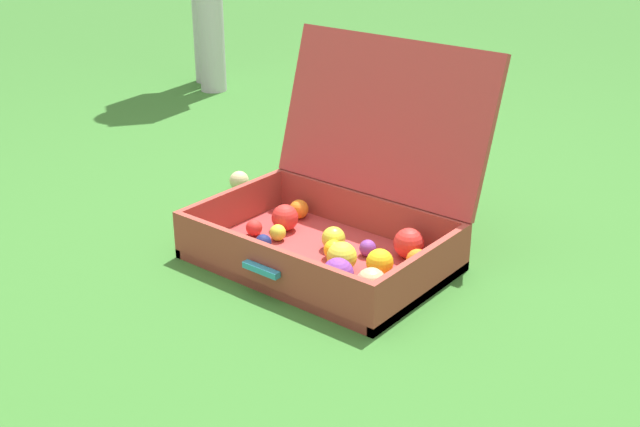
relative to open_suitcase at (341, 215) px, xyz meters
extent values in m
plane|color=#336B28|center=(0.05, -0.10, -0.12)|extent=(16.00, 16.00, 0.00)
cube|color=#B23838|center=(-0.01, -0.07, -0.11)|extent=(0.66, 0.44, 0.03)
cube|color=#9E3D33|center=(-0.33, -0.07, -0.05)|extent=(0.02, 0.44, 0.13)
cube|color=#9E3D33|center=(0.31, -0.07, -0.05)|extent=(0.02, 0.44, 0.13)
cube|color=#9E3D33|center=(-0.01, -0.28, -0.05)|extent=(0.62, 0.02, 0.13)
cube|color=#9E3D33|center=(-0.01, 0.13, -0.05)|extent=(0.62, 0.02, 0.13)
cube|color=#B23838|center=(-0.01, 0.21, 0.22)|extent=(0.66, 0.15, 0.42)
cube|color=teal|center=(-0.01, -0.30, -0.05)|extent=(0.11, 0.02, 0.02)
sphere|color=red|center=(0.18, 0.06, -0.05)|extent=(0.08, 0.08, 0.08)
sphere|color=#CCDB38|center=(0.09, -0.11, -0.06)|extent=(0.08, 0.08, 0.08)
sphere|color=#D1B784|center=(0.23, -0.18, -0.06)|extent=(0.08, 0.08, 0.08)
sphere|color=#CCDB38|center=(-0.01, -0.02, -0.06)|extent=(0.06, 0.06, 0.06)
sphere|color=yellow|center=(0.17, -0.07, -0.06)|extent=(0.07, 0.07, 0.07)
sphere|color=purple|center=(0.09, 0.00, -0.07)|extent=(0.05, 0.05, 0.05)
sphere|color=yellow|center=(0.03, -0.07, -0.07)|extent=(0.05, 0.05, 0.05)
sphere|color=orange|center=(-0.22, 0.08, -0.07)|extent=(0.06, 0.06, 0.06)
sphere|color=orange|center=(0.24, 0.01, -0.07)|extent=(0.06, 0.06, 0.06)
sphere|color=#CCDB38|center=(-0.16, -0.08, -0.07)|extent=(0.05, 0.05, 0.05)
sphere|color=red|center=(-0.24, -0.09, -0.07)|extent=(0.05, 0.05, 0.05)
sphere|color=purple|center=(0.14, -0.19, -0.05)|extent=(0.08, 0.08, 0.08)
sphere|color=red|center=(-0.19, -0.01, -0.06)|extent=(0.08, 0.08, 0.08)
sphere|color=navy|center=(-0.15, -0.15, -0.07)|extent=(0.05, 0.05, 0.05)
sphere|color=#D1B784|center=(-0.56, 0.18, -0.09)|extent=(0.06, 0.06, 0.06)
cylinder|color=#B2B2B7|center=(-1.54, 1.02, 0.29)|extent=(0.12, 0.12, 0.82)
camera|label=1|loc=(1.21, -1.59, 0.87)|focal=45.60mm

